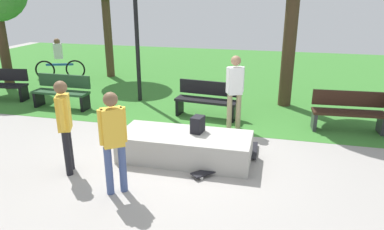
{
  "coord_description": "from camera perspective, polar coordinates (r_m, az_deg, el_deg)",
  "views": [
    {
      "loc": [
        1.7,
        -6.03,
        3.08
      ],
      "look_at": [
        0.09,
        0.54,
        0.72
      ],
      "focal_mm": 33.13,
      "sensor_mm": 36.0,
      "label": 1
    }
  ],
  "objects": [
    {
      "name": "lamp_post",
      "position": [
        10.31,
        -9.11,
        17.21
      ],
      "size": [
        0.28,
        0.28,
        4.59
      ],
      "color": "black",
      "rests_on": "ground_plane"
    },
    {
      "name": "skater_performing_trick",
      "position": [
        6.48,
        -19.84,
        -0.84
      ],
      "size": [
        0.31,
        0.4,
        1.69
      ],
      "color": "black",
      "rests_on": "ground_plane"
    },
    {
      "name": "ground_plane",
      "position": [
        6.98,
        -1.8,
        -6.97
      ],
      "size": [
        28.0,
        28.0,
        0.0
      ],
      "primitive_type": "plane",
      "color": "#9E9993"
    },
    {
      "name": "skater_watching",
      "position": [
        5.58,
        -12.56,
        -3.33
      ],
      "size": [
        0.38,
        0.35,
        1.68
      ],
      "color": "#3F5184",
      "rests_on": "ground_plane"
    },
    {
      "name": "pedestrian_with_backpack",
      "position": [
        8.22,
        6.87,
        4.75
      ],
      "size": [
        0.42,
        0.43,
        1.74
      ],
      "color": "tan",
      "rests_on": "ground_plane"
    },
    {
      "name": "park_bench_by_oak",
      "position": [
        9.12,
        2.44,
        2.64
      ],
      "size": [
        1.64,
        0.64,
        0.91
      ],
      "color": "black",
      "rests_on": "ground_plane"
    },
    {
      "name": "skateboard_by_ledge",
      "position": [
        6.41,
        3.26,
        -8.87
      ],
      "size": [
        0.7,
        0.71,
        0.08
      ],
      "color": "black",
      "rests_on": "ground_plane"
    },
    {
      "name": "skateboard_spare",
      "position": [
        7.27,
        9.65,
        -5.6
      ],
      "size": [
        0.22,
        0.8,
        0.08
      ],
      "color": "black",
      "rests_on": "ground_plane"
    },
    {
      "name": "backpack_on_ledge",
      "position": [
        6.77,
        0.91,
        -1.53
      ],
      "size": [
        0.25,
        0.31,
        0.32
      ],
      "primitive_type": "cube",
      "rotation": [
        0.0,
        0.0,
        4.53
      ],
      "color": "black",
      "rests_on": "concrete_ledge"
    },
    {
      "name": "concrete_ledge",
      "position": [
        6.84,
        -1.11,
        -5.12
      ],
      "size": [
        2.51,
        1.03,
        0.52
      ],
      "primitive_type": "cube",
      "color": "#A8A59E",
      "rests_on": "ground_plane"
    },
    {
      "name": "park_bench_center_lawn",
      "position": [
        8.96,
        23.82,
        0.67
      ],
      "size": [
        1.63,
        0.57,
        0.91
      ],
      "color": "#331E14",
      "rests_on": "ground_plane"
    },
    {
      "name": "cyclist_on_bicycle",
      "position": [
        14.14,
        -20.57,
        8.03
      ],
      "size": [
        1.74,
        0.66,
        1.52
      ],
      "color": "black",
      "rests_on": "ground_plane"
    },
    {
      "name": "park_bench_near_path",
      "position": [
        12.07,
        -28.46,
        4.43
      ],
      "size": [
        1.65,
        0.7,
        0.91
      ],
      "color": "black",
      "rests_on": "ground_plane"
    },
    {
      "name": "park_bench_near_lamppost",
      "position": [
        10.5,
        -20.19,
        3.68
      ],
      "size": [
        1.61,
        0.5,
        0.91
      ],
      "color": "#1E4223",
      "rests_on": "ground_plane"
    },
    {
      "name": "grass_lawn",
      "position": [
        14.19,
        6.59,
        6.56
      ],
      "size": [
        26.6,
        12.56,
        0.01
      ],
      "primitive_type": "cube",
      "color": "#387A2D",
      "rests_on": "ground_plane"
    }
  ]
}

